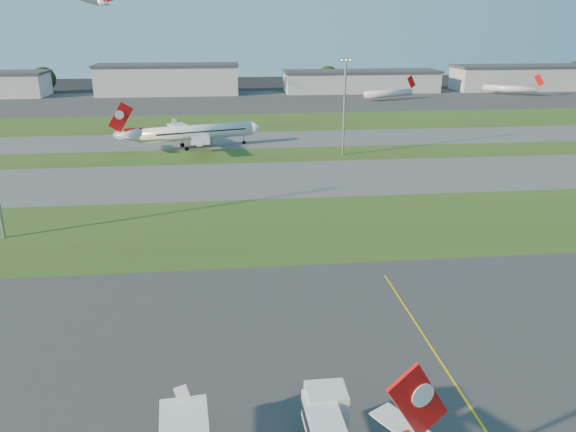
{
  "coord_description": "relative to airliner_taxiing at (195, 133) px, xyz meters",
  "views": [
    {
      "loc": [
        -17.1,
        -41.52,
        34.44
      ],
      "look_at": [
        -8.17,
        37.75,
        7.0
      ],
      "focal_mm": 35.0,
      "sensor_mm": 36.0,
      "label": 1
    }
  ],
  "objects": [
    {
      "name": "mini_jet_far",
      "position": [
        152.57,
        110.82,
        -1.2
      ],
      "size": [
        25.05,
        16.83,
        9.48
      ],
      "rotation": [
        0.0,
        0.0,
        -0.57
      ],
      "color": "white",
      "rests_on": "ground"
    },
    {
      "name": "tree_west",
      "position": [
        -84.3,
        148.2,
        2.65
      ],
      "size": [
        12.1,
        12.1,
        13.2
      ],
      "color": "black",
      "rests_on": "ground"
    },
    {
      "name": "hangar_far_east",
      "position": [
        180.7,
        133.2,
        2.15
      ],
      "size": [
        96.9,
        23.0,
        13.2
      ],
      "color": "#9B9DA2",
      "rests_on": "ground"
    },
    {
      "name": "tree_east",
      "position": [
        140.7,
        145.2,
        1.68
      ],
      "size": [
        10.45,
        10.45,
        11.4
      ],
      "color": "black",
      "rests_on": "ground"
    },
    {
      "name": "hangar_west",
      "position": [
        -19.3,
        133.2,
        3.15
      ],
      "size": [
        71.4,
        23.0,
        15.2
      ],
      "color": "#9B9DA2",
      "rests_on": "ground"
    },
    {
      "name": "hangar_east",
      "position": [
        80.7,
        133.2,
        1.15
      ],
      "size": [
        81.6,
        23.0,
        11.2
      ],
      "color": "#9B9DA2",
      "rests_on": "ground"
    },
    {
      "name": "airliner_taxiing",
      "position": [
        0.0,
        0.0,
        0.0
      ],
      "size": [
        39.9,
        33.55,
        12.77
      ],
      "rotation": [
        0.0,
        0.0,
        3.42
      ],
      "color": "white",
      "rests_on": "ground"
    },
    {
      "name": "apron_far",
      "position": [
        25.7,
        103.2,
        -4.48
      ],
      "size": [
        400.0,
        80.0,
        0.01
      ],
      "primitive_type": "cube",
      "color": "#333335",
      "rests_on": "ground"
    },
    {
      "name": "taxiway_b",
      "position": [
        25.7,
        10.2,
        -4.48
      ],
      "size": [
        300.0,
        26.0,
        0.01
      ],
      "primitive_type": "cube",
      "color": "#515154",
      "rests_on": "ground"
    },
    {
      "name": "grass_strip_c",
      "position": [
        25.7,
        43.2,
        -4.48
      ],
      "size": [
        300.0,
        40.0,
        0.01
      ],
      "primitive_type": "cube",
      "color": "#314B19",
      "rests_on": "ground"
    },
    {
      "name": "tree_mid_west",
      "position": [
        5.7,
        144.2,
        1.35
      ],
      "size": [
        9.9,
        9.9,
        10.8
      ],
      "color": "black",
      "rests_on": "ground"
    },
    {
      "name": "grass_strip_b",
      "position": [
        25.7,
        -11.8,
        -4.48
      ],
      "size": [
        300.0,
        18.0,
        0.01
      ],
      "primitive_type": "cube",
      "color": "#314B19",
      "rests_on": "ground"
    },
    {
      "name": "ground",
      "position": [
        25.7,
        -121.8,
        -4.48
      ],
      "size": [
        700.0,
        700.0,
        0.0
      ],
      "primitive_type": "plane",
      "color": "black",
      "rests_on": "ground"
    },
    {
      "name": "light_mast_centre",
      "position": [
        40.7,
        -13.8,
        10.33
      ],
      "size": [
        3.2,
        0.7,
        25.8
      ],
      "color": "gray",
      "rests_on": "ground"
    },
    {
      "name": "apron_near",
      "position": [
        25.7,
        -121.8,
        -4.48
      ],
      "size": [
        300.0,
        70.0,
        0.01
      ],
      "primitive_type": "cube",
      "color": "#333335",
      "rests_on": "ground"
    },
    {
      "name": "mini_jet_near",
      "position": [
        85.96,
        98.59,
        -1.2
      ],
      "size": [
        27.52,
        11.73,
        9.48
      ],
      "rotation": [
        0.0,
        0.0,
        0.34
      ],
      "color": "white",
      "rests_on": "ground"
    },
    {
      "name": "grass_strip_a",
      "position": [
        25.7,
        -69.8,
        -4.48
      ],
      "size": [
        300.0,
        34.0,
        0.01
      ],
      "primitive_type": "cube",
      "color": "#314B19",
      "rests_on": "ground"
    },
    {
      "name": "taxiway_a",
      "position": [
        25.7,
        -36.8,
        -4.48
      ],
      "size": [
        300.0,
        32.0,
        0.01
      ],
      "primitive_type": "cube",
      "color": "#515154",
      "rests_on": "ground"
    },
    {
      "name": "yellow_line",
      "position": [
        30.7,
        -121.8,
        -4.48
      ],
      "size": [
        0.25,
        60.0,
        0.02
      ],
      "primitive_type": "cube",
      "color": "gold",
      "rests_on": "ground"
    },
    {
      "name": "tree_mid_east",
      "position": [
        65.7,
        147.2,
        2.33
      ],
      "size": [
        11.55,
        11.55,
        12.6
      ],
      "color": "black",
      "rests_on": "ground"
    },
    {
      "name": "tree_far_east",
      "position": [
        210.7,
        149.2,
        2.98
      ],
      "size": [
        12.65,
        12.65,
        13.8
      ],
      "color": "black",
      "rests_on": "ground"
    }
  ]
}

